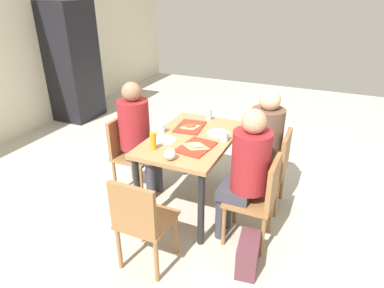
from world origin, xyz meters
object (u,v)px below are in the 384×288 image
(tray_red_near, at_px, (196,147))
(plastic_cup_b, at_px, (225,136))
(pizza_slice_a, at_px, (195,145))
(person_in_red, at_px, (246,167))
(pizza_slice_b, at_px, (190,126))
(soda_can, at_px, (209,114))
(condiment_bottle, at_px, (153,141))
(handbag, at_px, (248,254))
(person_in_brown_jacket, at_px, (262,140))
(foil_bundle, at_px, (170,154))
(chair_near_right, at_px, (274,165))
(paper_plate_center, at_px, (164,140))
(person_far_side, at_px, (137,131))
(chair_left_end, at_px, (141,219))
(tray_red_far, at_px, (190,127))
(drink_fridge, at_px, (73,62))
(paper_plate_near_edge, at_px, (218,133))
(chair_far_side, at_px, (128,149))
(main_table, at_px, (192,147))
(plastic_cup_a, at_px, (161,128))
(chair_near_left, at_px, (260,196))

(tray_red_near, distance_m, plastic_cup_b, 0.31)
(pizza_slice_a, bearing_deg, person_in_red, -99.94)
(tray_red_near, relative_size, pizza_slice_b, 1.74)
(soda_can, bearing_deg, plastic_cup_b, -144.26)
(condiment_bottle, distance_m, handbag, 1.24)
(person_in_brown_jacket, distance_m, foil_bundle, 1.00)
(chair_near_right, height_order, paper_plate_center, chair_near_right)
(person_far_side, relative_size, condiment_bottle, 7.78)
(condiment_bottle, bearing_deg, chair_left_end, -160.64)
(tray_red_far, distance_m, drink_fridge, 3.07)
(paper_plate_near_edge, xyz_separation_m, drink_fridge, (1.41, 3.06, 0.17))
(chair_far_side, bearing_deg, person_in_red, -102.04)
(main_table, relative_size, paper_plate_near_edge, 5.36)
(chair_far_side, distance_m, paper_plate_near_edge, 1.03)
(soda_can, height_order, condiment_bottle, condiment_bottle)
(chair_near_right, bearing_deg, chair_left_end, 149.03)
(person_in_brown_jacket, distance_m, pizza_slice_b, 0.74)
(plastic_cup_a, bearing_deg, paper_plate_center, -142.49)
(chair_near_right, bearing_deg, soda_can, 75.18)
(paper_plate_center, height_order, pizza_slice_a, pizza_slice_a)
(chair_left_end, bearing_deg, person_in_red, -42.47)
(handbag, bearing_deg, pizza_slice_a, 56.18)
(person_in_brown_jacket, bearing_deg, pizza_slice_a, 135.34)
(pizza_slice_a, xyz_separation_m, handbag, (-0.44, -0.65, -0.66))
(chair_near_right, bearing_deg, plastic_cup_a, 106.69)
(chair_left_end, bearing_deg, condiment_bottle, 19.36)
(chair_near_right, distance_m, handbag, 1.00)
(tray_red_near, xyz_separation_m, pizza_slice_b, (0.40, 0.24, 0.02))
(chair_far_side, xyz_separation_m, chair_left_end, (-0.97, -0.76, 0.00))
(paper_plate_near_edge, relative_size, condiment_bottle, 1.38)
(plastic_cup_b, xyz_separation_m, condiment_bottle, (-0.41, 0.53, 0.03))
(person_far_side, distance_m, foil_bundle, 0.82)
(tray_red_near, distance_m, pizza_slice_a, 0.02)
(person_in_brown_jacket, height_order, paper_plate_center, person_in_brown_jacket)
(person_in_red, xyz_separation_m, person_far_side, (0.29, 1.24, 0.00))
(condiment_bottle, bearing_deg, chair_far_side, 55.32)
(tray_red_far, height_order, pizza_slice_a, pizza_slice_a)
(tray_red_far, height_order, handbag, tray_red_far)
(main_table, bearing_deg, pizza_slice_a, -149.01)
(paper_plate_near_edge, distance_m, condiment_bottle, 0.70)
(plastic_cup_a, bearing_deg, chair_left_end, -161.25)
(chair_near_left, height_order, paper_plate_center, chair_near_left)
(paper_plate_center, relative_size, pizza_slice_b, 1.07)
(paper_plate_near_edge, height_order, soda_can, soda_can)
(chair_far_side, xyz_separation_m, foil_bundle, (-0.50, -0.78, 0.34))
(tray_red_near, distance_m, plastic_cup_a, 0.49)
(chair_near_left, relative_size, tray_red_far, 2.32)
(pizza_slice_b, height_order, handbag, pizza_slice_b)
(tray_red_near, bearing_deg, paper_plate_center, 85.04)
(chair_near_left, distance_m, pizza_slice_b, 1.04)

